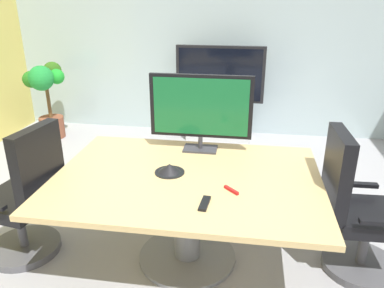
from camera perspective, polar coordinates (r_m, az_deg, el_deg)
ground_plane at (r=3.27m, az=-0.20°, el=-14.91°), size 7.15×7.15×0.00m
wall_back_glass_partition at (r=5.52m, az=4.65°, el=15.85°), size 6.15×0.10×2.77m
conference_table at (r=2.83m, az=-0.78°, el=-7.82°), size 1.92×1.37×0.72m
office_chair_left at (r=3.19m, az=-23.68°, el=-8.24°), size 0.63×0.61×1.09m
office_chair_right at (r=3.02m, az=23.38°, el=-9.93°), size 0.60×0.58×1.09m
tv_monitor at (r=3.09m, az=1.34°, el=5.37°), size 0.84×0.18×0.64m
wall_display_unit at (r=5.35m, az=4.12°, el=5.34°), size 1.20×0.36×1.31m
potted_plant at (r=5.69m, az=-21.06°, el=7.16°), size 0.61×0.66×1.06m
conference_phone at (r=2.79m, az=-3.40°, el=-3.76°), size 0.22×0.22×0.07m
remote_control at (r=2.40m, az=1.91°, el=-8.93°), size 0.06×0.17×0.02m
whiteboard_marker at (r=2.55m, az=5.93°, el=-6.92°), size 0.11×0.11×0.02m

